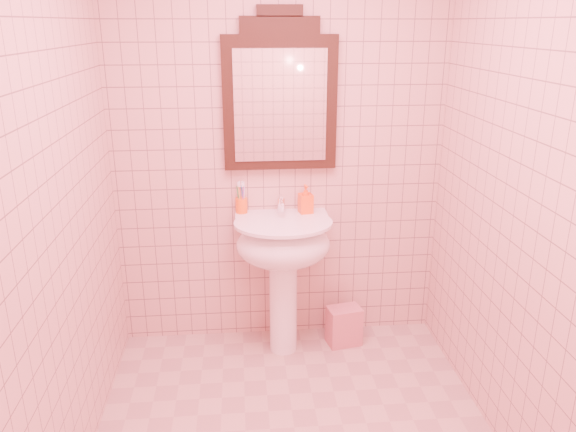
{
  "coord_description": "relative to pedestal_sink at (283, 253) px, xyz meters",
  "views": [
    {
      "loc": [
        -0.24,
        -2.21,
        1.96
      ],
      "look_at": [
        0.0,
        0.55,
        1.01
      ],
      "focal_mm": 35.0,
      "sensor_mm": 36.0,
      "label": 1
    }
  ],
  "objects": [
    {
      "name": "toothbrush_cup",
      "position": [
        -0.24,
        0.18,
        0.25
      ],
      "size": [
        0.07,
        0.07,
        0.17
      ],
      "rotation": [
        0.0,
        0.0,
        -0.03
      ],
      "color": "#F75C14",
      "rests_on": "pedestal_sink"
    },
    {
      "name": "towel",
      "position": [
        0.39,
        0.03,
        -0.54
      ],
      "size": [
        0.23,
        0.18,
        0.25
      ],
      "primitive_type": "cube",
      "rotation": [
        0.0,
        0.0,
        0.2
      ],
      "color": "#C97679",
      "rests_on": "floor"
    },
    {
      "name": "pedestal_sink",
      "position": [
        0.0,
        0.0,
        0.0
      ],
      "size": [
        0.58,
        0.58,
        0.86
      ],
      "color": "white",
      "rests_on": "floor"
    },
    {
      "name": "soap_dispenser",
      "position": [
        0.15,
        0.14,
        0.29
      ],
      "size": [
        0.09,
        0.09,
        0.18
      ],
      "primitive_type": "imported",
      "rotation": [
        0.0,
        0.0,
        0.19
      ],
      "color": "#FF5215",
      "rests_on": "pedestal_sink"
    },
    {
      "name": "faucet",
      "position": [
        0.0,
        0.14,
        0.26
      ],
      "size": [
        0.04,
        0.16,
        0.11
      ],
      "color": "white",
      "rests_on": "pedestal_sink"
    },
    {
      "name": "back_wall",
      "position": [
        -0.0,
        0.23,
        0.59
      ],
      "size": [
        2.0,
        0.02,
        2.5
      ],
      "primitive_type": "cube",
      "color": "#D5A094",
      "rests_on": "floor"
    },
    {
      "name": "mirror",
      "position": [
        0.0,
        0.2,
        0.9
      ],
      "size": [
        0.67,
        0.06,
        0.93
      ],
      "color": "black",
      "rests_on": "back_wall"
    }
  ]
}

